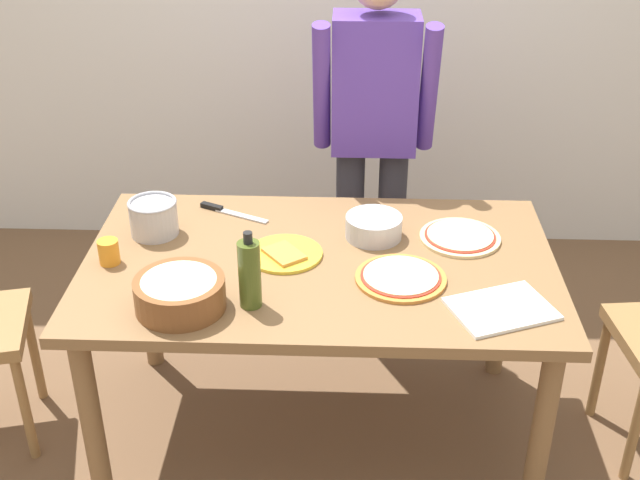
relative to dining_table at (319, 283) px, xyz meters
The scene contains 13 objects.
ground 0.67m from the dining_table, ahead, with size 8.00×8.00×0.00m, color brown.
dining_table is the anchor object (origin of this frame).
person_cook 0.83m from the dining_table, 75.88° to the left, with size 0.49×0.25×1.62m.
pizza_raw_on_board 0.53m from the dining_table, 18.58° to the left, with size 0.29×0.29×0.02m.
pizza_cooked_on_tray 0.31m from the dining_table, 23.04° to the right, with size 0.30×0.30×0.02m.
plate_with_slice 0.16m from the dining_table, 168.86° to the left, with size 0.26×0.26×0.02m.
popcorn_bowl 0.54m from the dining_table, 143.90° to the right, with size 0.28×0.28×0.11m.
mixing_bowl_steel 0.28m from the dining_table, 42.62° to the left, with size 0.20×0.20×0.08m.
olive_oil_bottle 0.40m from the dining_table, 125.79° to the right, with size 0.07×0.07×0.26m.
steel_pot 0.64m from the dining_table, 164.66° to the left, with size 0.17×0.17×0.13m.
cup_orange 0.72m from the dining_table, behind, with size 0.07×0.07×0.09m, color orange.
cutting_board_white 0.64m from the dining_table, 26.14° to the right, with size 0.30×0.22×0.01m, color white.
chef_knife 0.51m from the dining_table, 137.45° to the left, with size 0.27×0.15×0.02m.
Camera 1 is at (0.10, -2.39, 2.18)m, focal length 46.09 mm.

